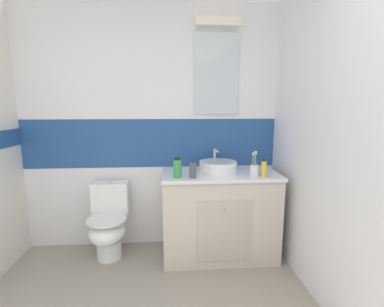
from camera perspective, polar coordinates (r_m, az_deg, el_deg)
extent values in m
cube|color=white|center=(3.04, -8.18, -10.44)|extent=(3.20, 0.10, 0.85)
cube|color=#234C8C|center=(2.88, -8.50, 2.26)|extent=(3.20, 0.10, 0.50)
cube|color=white|center=(2.89, -8.93, 18.69)|extent=(3.20, 0.10, 1.15)
cube|color=silver|center=(2.85, 5.19, 16.41)|extent=(0.45, 0.02, 0.80)
cube|color=white|center=(2.91, 5.49, 25.96)|extent=(0.44, 0.10, 0.08)
cube|color=white|center=(1.98, 30.94, 2.01)|extent=(0.10, 3.48, 2.50)
cube|color=beige|center=(2.77, 5.69, -12.79)|extent=(1.09, 0.57, 0.82)
cube|color=white|center=(2.63, 5.88, -4.28)|extent=(1.11, 0.59, 0.03)
cube|color=#B6AD9F|center=(2.53, 6.85, -16.11)|extent=(0.49, 0.01, 0.57)
cylinder|color=silver|center=(2.43, 7.02, -11.92)|extent=(0.02, 0.02, 0.03)
cylinder|color=white|center=(2.63, 5.51, -2.78)|extent=(0.36, 0.36, 0.10)
cylinder|color=#AFB1BA|center=(2.62, 5.53, -1.81)|extent=(0.30, 0.30, 0.01)
cylinder|color=silver|center=(2.82, 4.79, -0.96)|extent=(0.03, 0.03, 0.19)
cylinder|color=silver|center=(2.71, 5.16, 0.66)|extent=(0.02, 0.16, 0.02)
cylinder|color=white|center=(2.94, -17.09, -18.69)|extent=(0.24, 0.24, 0.18)
ellipsoid|color=white|center=(2.82, -17.48, -15.48)|extent=(0.34, 0.42, 0.22)
cylinder|color=white|center=(2.77, -17.61, -13.19)|extent=(0.37, 0.37, 0.02)
cube|color=white|center=(2.91, -16.82, -8.89)|extent=(0.36, 0.17, 0.32)
cylinder|color=silver|center=(2.86, -16.99, -5.68)|extent=(0.04, 0.04, 0.02)
cylinder|color=white|center=(2.52, 13.01, -3.52)|extent=(0.07, 0.07, 0.10)
cylinder|color=#D872BF|center=(2.51, 12.75, -2.03)|extent=(0.02, 0.03, 0.17)
cube|color=white|center=(2.50, 12.82, -0.10)|extent=(0.01, 0.02, 0.03)
cylinder|color=#3FB259|center=(2.50, 13.29, -1.95)|extent=(0.04, 0.03, 0.19)
cube|color=white|center=(2.48, 13.37, 0.18)|extent=(0.02, 0.02, 0.03)
cylinder|color=#3FB259|center=(2.52, 13.11, -1.93)|extent=(0.02, 0.03, 0.18)
cube|color=white|center=(2.51, 13.19, 0.06)|extent=(0.01, 0.02, 0.03)
cylinder|color=#4C4C51|center=(2.39, 0.17, -3.57)|extent=(0.06, 0.06, 0.14)
cylinder|color=#262626|center=(2.37, 0.17, -1.51)|extent=(0.01, 0.01, 0.04)
cylinder|color=#262626|center=(2.35, 0.19, -1.14)|extent=(0.01, 0.02, 0.01)
cylinder|color=yellow|center=(2.53, 14.93, -3.12)|extent=(0.05, 0.05, 0.14)
cylinder|color=black|center=(2.52, 15.00, -1.36)|extent=(0.03, 0.03, 0.02)
cylinder|color=green|center=(2.40, -3.08, -3.23)|extent=(0.08, 0.08, 0.16)
cylinder|color=black|center=(2.38, -3.10, -1.09)|extent=(0.05, 0.05, 0.02)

